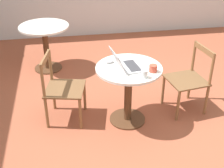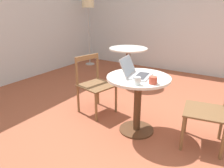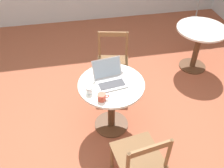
# 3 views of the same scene
# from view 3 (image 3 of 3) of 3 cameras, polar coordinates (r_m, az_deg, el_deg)

# --- Properties ---
(ground_plane) EXTENTS (16.00, 16.00, 0.00)m
(ground_plane) POSITION_cam_3_polar(r_m,az_deg,el_deg) (3.28, -2.70, -11.82)
(ground_plane) COLOR #9E5138
(cafe_table_near) EXTENTS (0.77, 0.77, 0.74)m
(cafe_table_near) POSITION_cam_3_polar(r_m,az_deg,el_deg) (2.99, -0.16, -2.63)
(cafe_table_near) COLOR #51331E
(cafe_table_near) RESTS_ON ground_plane
(cafe_table_mid) EXTENTS (0.77, 0.77, 0.74)m
(cafe_table_mid) POSITION_cam_3_polar(r_m,az_deg,el_deg) (4.24, 19.33, 9.67)
(cafe_table_mid) COLOR #51331E
(cafe_table_mid) RESTS_ON ground_plane
(chair_near_front) EXTENTS (0.52, 0.52, 0.85)m
(chair_near_front) POSITION_cam_3_polar(r_m,az_deg,el_deg) (2.60, 6.30, -16.52)
(chair_near_front) COLOR brown
(chair_near_front) RESTS_ON ground_plane
(chair_near_back) EXTENTS (0.54, 0.54, 0.85)m
(chair_near_back) POSITION_cam_3_polar(r_m,az_deg,el_deg) (3.67, 0.18, 4.91)
(chair_near_back) COLOR brown
(chair_near_back) RESTS_ON ground_plane
(laptop) EXTENTS (0.38, 0.37, 0.23)m
(laptop) POSITION_cam_3_polar(r_m,az_deg,el_deg) (2.85, -0.50, 1.25)
(laptop) COLOR #B7B7BC
(laptop) RESTS_ON cafe_table_near
(mouse) EXTENTS (0.06, 0.10, 0.03)m
(mouse) POSITION_cam_3_polar(r_m,az_deg,el_deg) (3.02, 2.06, 3.19)
(mouse) COLOR #B7B7BC
(mouse) RESTS_ON cafe_table_near
(mug) EXTENTS (0.13, 0.09, 0.08)m
(mug) POSITION_cam_3_polar(r_m,az_deg,el_deg) (2.64, -2.33, -3.01)
(mug) COLOR #C64C38
(mug) RESTS_ON cafe_table_near
(drinking_glass) EXTENTS (0.07, 0.07, 0.09)m
(drinking_glass) POSITION_cam_3_polar(r_m,az_deg,el_deg) (2.72, -5.26, -1.43)
(drinking_glass) COLOR silver
(drinking_glass) RESTS_ON cafe_table_near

